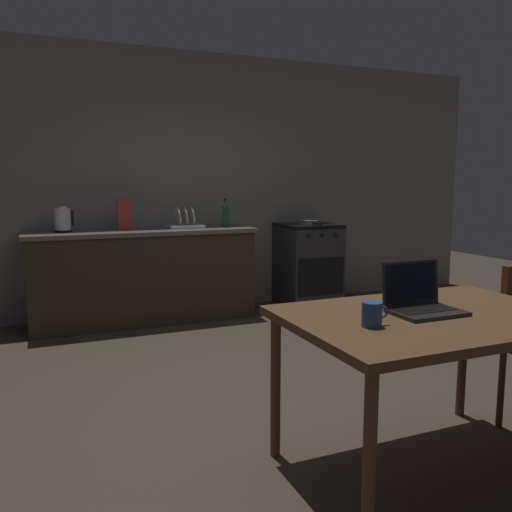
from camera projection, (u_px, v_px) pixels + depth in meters
name	position (u px, v px, depth m)	size (l,w,h in m)	color
ground_plane	(312.00, 395.00, 3.38)	(12.00, 12.00, 0.00)	#473D33
back_wall	(221.00, 183.00, 5.68)	(6.40, 0.10, 2.68)	gray
kitchen_counter	(144.00, 275.00, 5.13)	(2.16, 0.64, 0.90)	#382D23
stove_oven	(308.00, 264.00, 5.83)	(0.60, 0.62, 0.90)	#2D2D30
dining_table	(430.00, 329.00, 2.41)	(1.32, 0.91, 0.76)	brown
laptop	(422.00, 303.00, 2.42)	(0.32, 0.25, 0.23)	#232326
electric_kettle	(63.00, 220.00, 4.78)	(0.17, 0.15, 0.23)	black
bottle	(225.00, 214.00, 5.32)	(0.06, 0.06, 0.29)	#19592D
frying_pan	(309.00, 222.00, 5.73)	(0.23, 0.40, 0.05)	gray
coffee_mug	(372.00, 314.00, 2.19)	(0.12, 0.08, 0.10)	#264C8C
cereal_box	(124.00, 214.00, 5.00)	(0.13, 0.05, 0.30)	#B2382D
dish_rack	(185.00, 223.00, 5.22)	(0.34, 0.26, 0.21)	silver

